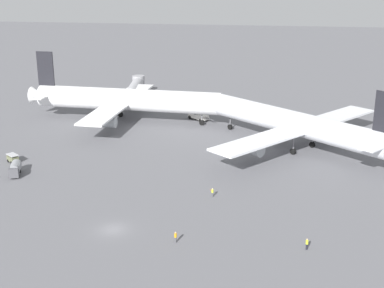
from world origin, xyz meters
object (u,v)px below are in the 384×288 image
at_px(airliner_at_gate_left, 127,100).
at_px(ground_crew_marshaller_foreground, 307,244).
at_px(gse_baggage_cart_near_cluster, 13,158).
at_px(ground_crew_ramp_agent_by_cones, 212,192).
at_px(gse_fuel_bowser_stubby, 15,169).
at_px(pushback_tug, 198,115).
at_px(jet_bridge, 136,86).
at_px(ground_crew_wing_walker_right, 176,237).
at_px(airliner_being_pushed, 294,123).

height_order(airliner_at_gate_left, ground_crew_marshaller_foreground, airliner_at_gate_left).
distance_m(gse_baggage_cart_near_cluster, ground_crew_ramp_agent_by_cones, 43.76).
bearing_deg(ground_crew_marshaller_foreground, gse_baggage_cart_near_cluster, 154.43).
bearing_deg(airliner_at_gate_left, ground_crew_ramp_agent_by_cones, -58.70).
xyz_separation_m(airliner_at_gate_left, ground_crew_ramp_agent_by_cones, (27.28, -44.87, -4.77)).
height_order(gse_fuel_bowser_stubby, ground_crew_ramp_agent_by_cones, gse_fuel_bowser_stubby).
height_order(pushback_tug, gse_fuel_bowser_stubby, pushback_tug).
distance_m(ground_crew_marshaller_foreground, jet_bridge, 97.12).
bearing_deg(ground_crew_wing_walker_right, gse_baggage_cart_near_cluster, 143.90).
bearing_deg(gse_fuel_bowser_stubby, airliner_at_gate_left, 74.45).
relative_size(airliner_at_gate_left, gse_baggage_cart_near_cluster, 17.13).
xyz_separation_m(airliner_being_pushed, gse_fuel_bowser_stubby, (-52.94, -24.67, -4.26)).
relative_size(airliner_being_pushed, gse_baggage_cart_near_cluster, 13.98).
bearing_deg(airliner_at_gate_left, ground_crew_wing_walker_right, -68.96).
bearing_deg(pushback_tug, gse_baggage_cart_near_cluster, -131.20).
height_order(pushback_tug, ground_crew_marshaller_foreground, pushback_tug).
bearing_deg(airliner_at_gate_left, gse_baggage_cart_near_cluster, -114.04).
height_order(ground_crew_ramp_agent_by_cones, jet_bridge, jet_bridge).
bearing_deg(airliner_being_pushed, ground_crew_marshaller_foreground, -88.88).
xyz_separation_m(pushback_tug, jet_bridge, (-21.69, 20.12, 2.81)).
relative_size(pushback_tug, gse_baggage_cart_near_cluster, 2.45).
bearing_deg(ground_crew_ramp_agent_by_cones, gse_fuel_bowser_stubby, 173.37).
height_order(airliner_at_gate_left, airliner_being_pushed, airliner_at_gate_left).
bearing_deg(ground_crew_marshaller_foreground, jet_bridge, 118.54).
distance_m(pushback_tug, ground_crew_wing_walker_right, 66.22).
distance_m(airliner_at_gate_left, gse_baggage_cart_near_cluster, 37.17).
xyz_separation_m(ground_crew_marshaller_foreground, jet_bridge, (-46.37, 85.28, 3.07)).
xyz_separation_m(ground_crew_wing_walker_right, jet_bridge, (-27.65, 86.07, 3.06)).
distance_m(airliner_at_gate_left, ground_crew_wing_walker_right, 66.62).
bearing_deg(gse_baggage_cart_near_cluster, pushback_tug, 48.80).
relative_size(pushback_tug, ground_crew_marshaller_foreground, 4.44).
distance_m(gse_fuel_bowser_stubby, ground_crew_marshaller_foreground, 57.72).
relative_size(gse_baggage_cart_near_cluster, jet_bridge, 0.16).
distance_m(ground_crew_ramp_agent_by_cones, jet_bridge, 75.67).
bearing_deg(ground_crew_marshaller_foreground, airliner_at_gate_left, 124.82).
distance_m(pushback_tug, gse_fuel_bowser_stubby, 53.05).
height_order(gse_fuel_bowser_stubby, ground_crew_marshaller_foreground, gse_fuel_bowser_stubby).
height_order(airliner_being_pushed, gse_fuel_bowser_stubby, airliner_being_pushed).
height_order(airliner_at_gate_left, pushback_tug, airliner_at_gate_left).
bearing_deg(gse_fuel_bowser_stubby, ground_crew_marshaller_foreground, -21.16).
distance_m(gse_fuel_bowser_stubby, ground_crew_ramp_agent_by_cones, 38.79).
xyz_separation_m(gse_baggage_cart_near_cluster, jet_bridge, (11.23, 57.72, 3.11)).
height_order(airliner_at_gate_left, gse_baggage_cart_near_cluster, airliner_at_gate_left).
relative_size(airliner_being_pushed, ground_crew_wing_walker_right, 25.01).
distance_m(ground_crew_ramp_agent_by_cones, ground_crew_wing_walker_right, 17.49).
bearing_deg(gse_fuel_bowser_stubby, airliner_being_pushed, 24.99).
bearing_deg(jet_bridge, ground_crew_marshaller_foreground, -61.46).
distance_m(airliner_being_pushed, gse_baggage_cart_near_cluster, 59.67).
height_order(ground_crew_ramp_agent_by_cones, ground_crew_wing_walker_right, ground_crew_wing_walker_right).
bearing_deg(jet_bridge, airliner_being_pushed, -41.17).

